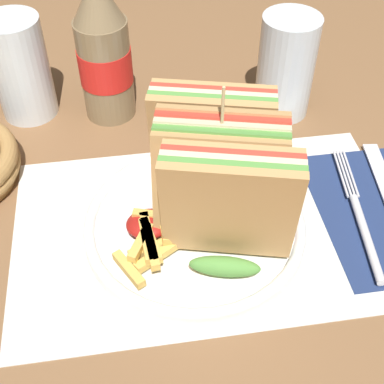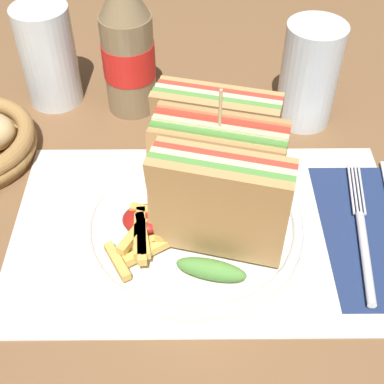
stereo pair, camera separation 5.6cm
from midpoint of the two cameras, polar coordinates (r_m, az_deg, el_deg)
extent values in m
plane|color=brown|center=(0.57, -1.55, -5.43)|extent=(4.00, 4.00, 0.00)
cube|color=silver|center=(0.58, -0.99, -3.93)|extent=(0.42, 0.26, 0.00)
cylinder|color=white|center=(0.57, -2.51, -3.88)|extent=(0.24, 0.24, 0.01)
torus|color=white|center=(0.57, -2.53, -3.42)|extent=(0.24, 0.24, 0.01)
cube|color=tan|center=(0.48, 0.61, -2.49)|extent=(0.13, 0.06, 0.12)
cube|color=#518E3D|center=(0.49, 0.70, -1.84)|extent=(0.13, 0.06, 0.12)
cube|color=beige|center=(0.49, 0.79, -1.20)|extent=(0.13, 0.06, 0.12)
cube|color=red|center=(0.50, 0.88, -0.58)|extent=(0.13, 0.06, 0.12)
cube|color=tan|center=(0.51, 0.97, 0.02)|extent=(0.13, 0.06, 0.12)
ellipsoid|color=#518E3D|center=(0.51, 0.35, -8.13)|extent=(0.07, 0.04, 0.02)
cube|color=tan|center=(0.50, -0.43, -0.32)|extent=(0.13, 0.06, 0.12)
cube|color=#518E3D|center=(0.51, -0.32, 0.46)|extent=(0.13, 0.06, 0.12)
cube|color=beige|center=(0.51, -0.22, 1.23)|extent=(0.13, 0.06, 0.12)
cube|color=red|center=(0.52, -0.12, 1.98)|extent=(0.13, 0.06, 0.12)
cube|color=tan|center=(0.53, -0.02, 2.72)|extent=(0.13, 0.06, 0.12)
ellipsoid|color=#518E3D|center=(0.54, -0.42, -4.12)|extent=(0.07, 0.04, 0.02)
cube|color=tan|center=(0.55, -0.96, 4.82)|extent=(0.13, 0.06, 0.12)
cube|color=#518E3D|center=(0.55, -0.85, 5.30)|extent=(0.13, 0.06, 0.12)
cube|color=beige|center=(0.56, -0.75, 5.77)|extent=(0.13, 0.06, 0.12)
cube|color=red|center=(0.57, -0.65, 6.23)|extent=(0.13, 0.06, 0.12)
cube|color=tan|center=(0.58, -0.56, 6.68)|extent=(0.13, 0.06, 0.12)
ellipsoid|color=#518E3D|center=(0.57, -1.11, -0.53)|extent=(0.07, 0.04, 0.02)
cylinder|color=tan|center=(0.51, -0.13, 3.45)|extent=(0.00, 0.00, 0.16)
cube|color=gold|center=(0.53, -6.73, -6.89)|extent=(0.05, 0.04, 0.01)
cube|color=gold|center=(0.52, -9.86, -8.29)|extent=(0.03, 0.04, 0.01)
cube|color=gold|center=(0.54, -6.42, -5.85)|extent=(0.07, 0.03, 0.01)
cube|color=gold|center=(0.53, -7.61, -5.29)|extent=(0.01, 0.07, 0.01)
cube|color=gold|center=(0.53, -8.54, -5.50)|extent=(0.03, 0.04, 0.01)
cube|color=gold|center=(0.53, -7.91, -5.41)|extent=(0.01, 0.05, 0.01)
cube|color=gold|center=(0.53, -7.48, -5.27)|extent=(0.02, 0.06, 0.01)
cube|color=gold|center=(0.54, -5.96, -3.85)|extent=(0.01, 0.05, 0.01)
cube|color=gold|center=(0.55, -5.65, -2.92)|extent=(0.07, 0.03, 0.01)
ellipsoid|color=maroon|center=(0.55, -7.55, -3.54)|extent=(0.05, 0.04, 0.02)
cube|color=navy|center=(0.62, 16.50, -2.14)|extent=(0.12, 0.20, 0.00)
cylinder|color=silver|center=(0.58, 15.53, -4.79)|extent=(0.02, 0.12, 0.01)
cylinder|color=silver|center=(0.64, 13.20, 1.85)|extent=(0.01, 0.08, 0.00)
cylinder|color=silver|center=(0.64, 13.55, 1.85)|extent=(0.01, 0.08, 0.00)
cylinder|color=silver|center=(0.65, 13.89, 1.85)|extent=(0.01, 0.08, 0.00)
cylinder|color=silver|center=(0.65, 14.24, 1.85)|extent=(0.01, 0.08, 0.00)
cube|color=silver|center=(0.65, 17.49, 1.08)|extent=(0.03, 0.13, 0.00)
cylinder|color=#7A6647|center=(0.71, -11.48, 12.59)|extent=(0.07, 0.07, 0.13)
cylinder|color=red|center=(0.70, -11.56, 13.04)|extent=(0.07, 0.07, 0.05)
cylinder|color=silver|center=(0.70, 7.71, 13.05)|extent=(0.07, 0.07, 0.13)
cylinder|color=silver|center=(0.74, -19.97, 12.23)|extent=(0.07, 0.07, 0.13)
cylinder|color=black|center=(0.76, -19.16, 9.50)|extent=(0.06, 0.06, 0.05)
camera|label=1|loc=(0.03, -92.87, -2.92)|focal=50.00mm
camera|label=2|loc=(0.03, 87.13, 2.92)|focal=50.00mm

